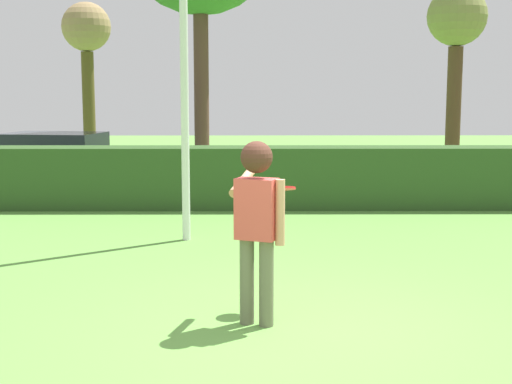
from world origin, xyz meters
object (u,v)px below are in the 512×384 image
(parked_car_blue, at_px, (54,156))
(person, at_px, (257,212))
(birch_tree, at_px, (87,37))
(frisbee, at_px, (283,188))
(bare_elm_tree, at_px, (457,27))

(parked_car_blue, bearing_deg, person, -65.37)
(birch_tree, bearing_deg, parked_car_blue, -85.92)
(person, height_order, frisbee, person)
(parked_car_blue, distance_m, bare_elm_tree, 11.14)
(frisbee, xyz_separation_m, birch_tree, (-5.42, 15.36, 2.63))
(person, bearing_deg, bare_elm_tree, 67.30)
(bare_elm_tree, bearing_deg, birch_tree, 165.44)
(frisbee, xyz_separation_m, parked_car_blue, (-5.03, 9.78, -0.56))
(person, bearing_deg, parked_car_blue, 114.63)
(parked_car_blue, bearing_deg, birch_tree, 94.08)
(person, xyz_separation_m, bare_elm_tree, (5.52, 13.18, 2.84))
(birch_tree, height_order, bare_elm_tree, bare_elm_tree)
(birch_tree, bearing_deg, frisbee, -70.55)
(person, relative_size, birch_tree, 0.36)
(frisbee, relative_size, birch_tree, 0.05)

